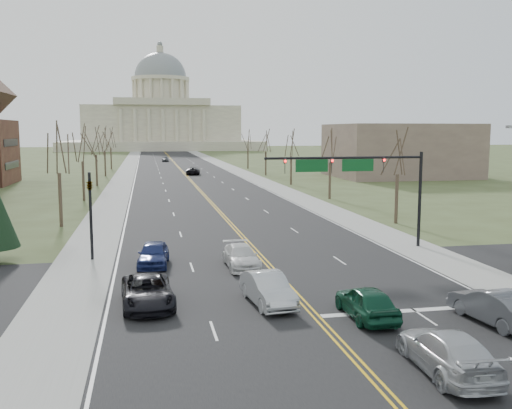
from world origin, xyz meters
name	(u,v)px	position (x,y,z in m)	size (l,w,h in m)	color
ground	(310,310)	(0.00, 0.00, 0.00)	(600.00, 600.00, 0.00)	#3C4723
road	(179,168)	(0.00, 110.00, 0.01)	(20.00, 380.00, 0.01)	black
cross_road	(282,279)	(0.00, 6.00, 0.01)	(120.00, 14.00, 0.01)	black
sidewalk_left	(127,168)	(-12.00, 110.00, 0.01)	(4.00, 380.00, 0.03)	gray
sidewalk_right	(229,167)	(12.00, 110.00, 0.01)	(4.00, 380.00, 0.03)	gray
center_line	(179,168)	(0.00, 110.00, 0.01)	(0.42, 380.00, 0.01)	gold
edge_line_left	(137,168)	(-9.80, 110.00, 0.01)	(0.15, 380.00, 0.01)	silver
edge_line_right	(220,167)	(9.80, 110.00, 0.01)	(0.15, 380.00, 0.01)	silver
stop_bar	(414,310)	(5.00, -1.00, 0.01)	(9.50, 0.50, 0.01)	silver
capitol	(161,119)	(0.00, 249.91, 14.20)	(90.00, 60.00, 50.00)	beige
signal_mast	(357,172)	(7.45, 13.50, 5.76)	(12.12, 0.44, 7.20)	black
signal_left	(90,206)	(-11.50, 13.50, 3.71)	(0.32, 0.36, 6.00)	black
tree_r_0	(398,154)	(15.50, 24.00, 6.55)	(3.74, 3.74, 8.50)	#3E2D25
tree_l_0	(58,151)	(-15.50, 28.00, 6.94)	(3.96, 3.96, 9.00)	#3E2D25
tree_r_1	(330,148)	(15.50, 44.00, 6.55)	(3.74, 3.74, 8.50)	#3E2D25
tree_l_1	(82,145)	(-15.50, 48.00, 6.94)	(3.96, 3.96, 9.00)	#3E2D25
tree_r_2	(291,144)	(15.50, 64.00, 6.55)	(3.74, 3.74, 8.50)	#3E2D25
tree_l_2	(96,142)	(-15.50, 68.00, 6.94)	(3.96, 3.96, 9.00)	#3E2D25
tree_r_3	(266,142)	(15.50, 84.00, 6.55)	(3.74, 3.74, 8.50)	#3E2D25
tree_l_3	(104,140)	(-15.50, 88.00, 6.94)	(3.96, 3.96, 9.00)	#3E2D25
tree_r_4	(248,140)	(15.50, 104.00, 6.55)	(3.74, 3.74, 8.50)	#3E2D25
tree_l_4	(110,139)	(-15.50, 108.00, 6.94)	(3.96, 3.96, 9.00)	#3E2D25
bldg_right_mass	(400,150)	(40.00, 76.00, 5.00)	(25.00, 20.00, 10.00)	brown
car_nb_inner_lead	(367,302)	(2.25, -1.66, 0.79)	(1.85, 4.59, 1.56)	#0E3E29
car_nb_outer_lead	(495,306)	(7.73, -3.43, 0.81)	(1.70, 4.87, 1.60)	#4A4C51
car_nb_inner_second	(447,351)	(2.84, -7.90, 0.79)	(2.18, 5.37, 1.56)	#ADB0B5
car_sb_inner_lead	(268,289)	(-1.84, 1.34, 0.80)	(1.68, 4.81, 1.59)	#A5A9AD
car_sb_outer_lead	(147,291)	(-7.83, 2.19, 0.76)	(2.49, 5.40, 1.50)	black
car_sb_inner_second	(241,257)	(-1.87, 9.36, 0.72)	(1.97, 4.86, 1.41)	silver
car_sb_outer_second	(153,254)	(-7.41, 10.82, 0.81)	(1.87, 4.66, 1.59)	navy
car_far_nb	(193,171)	(1.53, 88.56, 0.78)	(2.54, 5.51, 1.53)	black
car_far_sb	(165,159)	(-2.31, 137.95, 0.75)	(1.74, 4.32, 1.47)	#55585E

